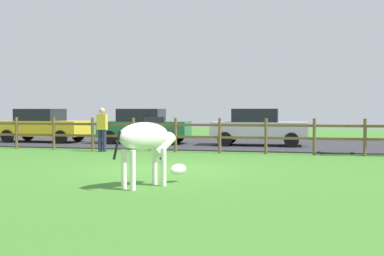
{
  "coord_description": "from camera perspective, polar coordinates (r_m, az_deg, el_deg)",
  "views": [
    {
      "loc": [
        3.71,
        -12.26,
        1.55
      ],
      "look_at": [
        0.5,
        1.04,
        1.05
      ],
      "focal_mm": 45.57,
      "sensor_mm": 36.0,
      "label": 1
    }
  ],
  "objects": [
    {
      "name": "visitor_near_fence",
      "position": [
        18.42,
        -10.47,
        0.07
      ],
      "size": [
        0.36,
        0.22,
        1.64
      ],
      "color": "#232847",
      "rests_on": "ground_plane"
    },
    {
      "name": "parked_car_yellow",
      "position": [
        23.96,
        -17.08,
        0.32
      ],
      "size": [
        4.01,
        1.9,
        1.56
      ],
      "color": "yellow",
      "rests_on": "parking_asphalt"
    },
    {
      "name": "ground_plane",
      "position": [
        12.9,
        -3.24,
        -4.81
      ],
      "size": [
        60.0,
        60.0,
        0.0
      ],
      "primitive_type": "plane",
      "color": "#3D7528"
    },
    {
      "name": "parked_car_green",
      "position": [
        22.03,
        -5.65,
        0.26
      ],
      "size": [
        4.09,
        2.06,
        1.56
      ],
      "color": "#236B38",
      "rests_on": "parking_asphalt"
    },
    {
      "name": "zebra",
      "position": [
        9.85,
        -5.25,
        -1.55
      ],
      "size": [
        1.21,
        1.72,
        1.41
      ],
      "color": "white",
      "rests_on": "ground_plane"
    },
    {
      "name": "crow_on_grass",
      "position": [
        14.46,
        -3.45,
        -3.55
      ],
      "size": [
        0.21,
        0.1,
        0.2
      ],
      "color": "black",
      "rests_on": "ground_plane"
    },
    {
      "name": "paddock_fence",
      "position": [
        17.73,
        0.65,
        -0.6
      ],
      "size": [
        21.6,
        0.11,
        1.27
      ],
      "color": "brown",
      "rests_on": "ground_plane"
    },
    {
      "name": "parked_car_silver",
      "position": [
        20.85,
        7.76,
        0.14
      ],
      "size": [
        4.05,
        1.99,
        1.56
      ],
      "color": "#B7BABF",
      "rests_on": "parking_asphalt"
    },
    {
      "name": "parking_asphalt",
      "position": [
        21.93,
        3.81,
        -1.89
      ],
      "size": [
        28.0,
        7.4,
        0.05
      ],
      "primitive_type": "cube",
      "color": "#2D2D33",
      "rests_on": "ground_plane"
    }
  ]
}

